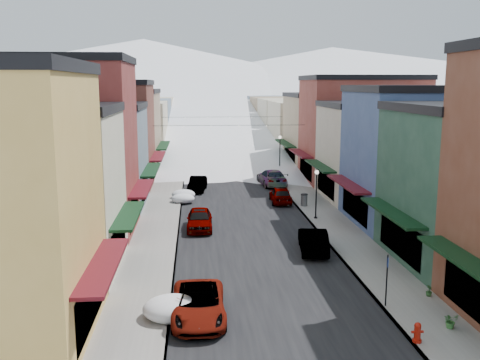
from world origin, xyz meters
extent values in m
cube|color=black|center=(0.00, 60.00, 0.01)|extent=(10.00, 160.00, 0.01)
cube|color=gray|center=(-6.60, 60.00, 0.07)|extent=(3.20, 160.00, 0.15)
cube|color=gray|center=(6.60, 60.00, 0.07)|extent=(3.20, 160.00, 0.15)
cube|color=slate|center=(-5.05, 60.00, 0.07)|extent=(0.10, 160.00, 0.15)
cube|color=slate|center=(5.05, 60.00, 0.07)|extent=(0.10, 160.00, 0.15)
cube|color=#580F18|center=(-7.60, 4.00, 3.20)|extent=(1.20, 7.22, 0.15)
cube|color=beige|center=(-13.20, 12.50, 4.50)|extent=(10.00, 8.00, 9.00)
cube|color=black|center=(-13.20, 12.50, 9.25)|extent=(10.20, 8.20, 0.50)
cube|color=black|center=(-7.60, 12.50, 3.20)|extent=(1.20, 6.80, 0.15)
cube|color=maroon|center=(-13.70, 20.50, 6.00)|extent=(11.00, 8.00, 12.00)
cube|color=black|center=(-13.70, 20.50, 12.25)|extent=(11.20, 8.20, 0.50)
cube|color=#580F18|center=(-7.60, 20.50, 3.20)|extent=(1.20, 6.80, 0.15)
cube|color=slate|center=(-13.20, 29.00, 4.25)|extent=(10.00, 9.00, 8.50)
cube|color=black|center=(-13.20, 29.00, 8.75)|extent=(10.20, 9.20, 0.50)
cube|color=black|center=(-7.60, 29.00, 3.20)|extent=(1.20, 7.65, 0.15)
cube|color=maroon|center=(-14.20, 38.00, 5.25)|extent=(12.00, 9.00, 10.50)
cube|color=black|center=(-14.20, 38.00, 10.75)|extent=(12.20, 9.20, 0.50)
cube|color=#580F18|center=(-7.60, 38.00, 3.20)|extent=(1.20, 7.65, 0.15)
cube|color=#987F64|center=(-13.20, 48.00, 4.75)|extent=(10.00, 11.00, 9.50)
cube|color=black|center=(-13.20, 48.00, 9.75)|extent=(10.20, 11.20, 0.50)
cube|color=black|center=(-7.60, 48.00, 3.20)|extent=(1.20, 9.35, 0.15)
cube|color=black|center=(7.60, 3.00, 3.20)|extent=(1.20, 7.65, 0.15)
cube|color=black|center=(7.60, 12.00, 3.20)|extent=(1.20, 7.65, 0.15)
cube|color=#374E7E|center=(13.20, 21.00, 5.00)|extent=(10.00, 9.00, 10.00)
cube|color=black|center=(13.20, 21.00, 10.25)|extent=(10.20, 9.20, 0.50)
cube|color=#580F18|center=(7.60, 21.00, 3.20)|extent=(1.20, 7.65, 0.15)
cube|color=beige|center=(13.70, 30.00, 4.25)|extent=(11.00, 9.00, 8.50)
cube|color=black|center=(13.70, 30.00, 8.75)|extent=(11.20, 9.20, 0.50)
cube|color=black|center=(7.60, 30.00, 3.20)|extent=(1.20, 7.65, 0.15)
cube|color=maroon|center=(14.20, 39.00, 5.50)|extent=(12.00, 9.00, 11.00)
cube|color=black|center=(14.20, 39.00, 11.25)|extent=(12.20, 9.20, 0.50)
cube|color=#580F18|center=(7.60, 39.00, 3.20)|extent=(1.20, 7.65, 0.15)
cube|color=tan|center=(13.20, 49.00, 4.50)|extent=(10.00, 11.00, 9.00)
cube|color=black|center=(13.20, 49.00, 9.25)|extent=(10.20, 11.20, 0.50)
cube|color=black|center=(7.60, 49.00, 3.20)|extent=(1.20, 9.35, 0.15)
cube|color=gray|center=(-12.50, 62.00, 4.00)|extent=(9.00, 13.00, 8.00)
cube|color=gray|center=(12.50, 62.00, 4.00)|extent=(9.00, 13.00, 8.00)
cube|color=gray|center=(-12.50, 76.00, 4.00)|extent=(9.00, 13.00, 8.00)
cube|color=gray|center=(12.50, 76.00, 4.00)|extent=(9.00, 13.00, 8.00)
cube|color=gray|center=(-12.50, 90.00, 4.00)|extent=(9.00, 13.00, 8.00)
cube|color=gray|center=(12.50, 90.00, 4.00)|extent=(9.00, 13.00, 8.00)
cube|color=gray|center=(-12.50, 104.00, 4.00)|extent=(9.00, 13.00, 8.00)
cube|color=gray|center=(12.50, 104.00, 4.00)|extent=(9.00, 13.00, 8.00)
cube|color=silver|center=(0.00, 225.00, 6.00)|extent=(360.00, 40.00, 12.00)
cone|color=white|center=(-30.00, 275.00, 17.00)|extent=(300.00, 300.00, 34.00)
cone|color=white|center=(70.00, 270.00, 15.00)|extent=(320.00, 320.00, 30.00)
cylinder|color=black|center=(0.00, 40.00, 6.20)|extent=(16.40, 0.04, 0.04)
cylinder|color=black|center=(0.00, 55.00, 6.20)|extent=(16.40, 0.04, 0.04)
imported|color=#BABABC|center=(-3.70, 5.47, 0.72)|extent=(2.40, 5.17, 1.44)
imported|color=gray|center=(-3.50, 20.80, 0.78)|extent=(1.93, 4.61, 1.56)
imported|color=black|center=(-3.56, 35.19, 0.72)|extent=(2.09, 4.54, 1.44)
imported|color=#9EA0A6|center=(-4.30, 50.13, 0.66)|extent=(2.26, 4.73, 1.33)
imported|color=black|center=(3.67, 14.82, 0.77)|extent=(2.21, 4.86, 1.55)
imported|color=#92939A|center=(3.87, 29.17, 0.75)|extent=(1.95, 4.49, 1.51)
imported|color=black|center=(4.30, 37.63, 0.85)|extent=(2.88, 6.05, 1.70)
imported|color=#94979B|center=(-0.97, 50.36, 0.70)|extent=(2.19, 4.31, 1.40)
imported|color=silver|center=(2.20, 71.67, 0.68)|extent=(2.43, 4.96, 1.36)
cylinder|color=#A81408|center=(5.20, 2.18, 0.21)|extent=(0.37, 0.37, 0.11)
cylinder|color=#A81408|center=(5.20, 2.18, 0.48)|extent=(0.26, 0.26, 0.66)
sphere|color=#A81408|center=(5.20, 2.18, 0.85)|extent=(0.29, 0.29, 0.29)
cylinder|color=#A81408|center=(5.20, 2.18, 0.59)|extent=(0.50, 0.11, 0.11)
cylinder|color=black|center=(5.20, 5.85, 1.41)|extent=(0.07, 0.07, 2.52)
cube|color=#1D399F|center=(5.20, 5.85, 2.33)|extent=(0.09, 0.34, 0.46)
cylinder|color=#5B5E60|center=(5.64, 27.21, 0.64)|extent=(0.57, 0.57, 0.98)
cylinder|color=black|center=(5.64, 27.21, 1.15)|extent=(0.61, 0.61, 0.07)
cylinder|color=black|center=(5.66, 22.79, 0.19)|extent=(0.27, 0.27, 0.09)
cylinder|color=black|center=(5.66, 22.79, 1.92)|extent=(0.11, 0.11, 3.54)
sphere|color=white|center=(5.66, 22.79, 3.82)|extent=(0.32, 0.32, 0.32)
cylinder|color=black|center=(6.28, 44.81, 0.20)|extent=(0.31, 0.31, 0.10)
cylinder|color=black|center=(6.28, 44.81, 2.19)|extent=(0.12, 0.12, 4.09)
sphere|color=white|center=(6.28, 44.81, 4.39)|extent=(0.37, 0.37, 0.37)
imported|color=#367333|center=(7.17, 3.30, 0.49)|extent=(0.66, 0.59, 0.67)
imported|color=#244C22|center=(7.76, 6.80, 0.42)|extent=(0.43, 0.43, 0.55)
ellipsoid|color=white|center=(-4.90, 5.43, 0.57)|extent=(2.67, 2.26, 1.13)
ellipsoid|color=white|center=(-4.70, 6.63, 0.29)|extent=(1.14, 1.03, 0.57)
ellipsoid|color=white|center=(-4.90, 29.66, 0.44)|extent=(2.08, 1.76, 0.88)
ellipsoid|color=white|center=(-4.70, 30.86, 0.22)|extent=(0.89, 0.80, 0.44)
ellipsoid|color=white|center=(-4.90, 31.38, 0.46)|extent=(2.19, 1.85, 0.93)
ellipsoid|color=white|center=(-4.70, 32.58, 0.23)|extent=(0.93, 0.84, 0.47)
camera|label=1|loc=(-3.76, -17.52, 10.57)|focal=40.00mm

